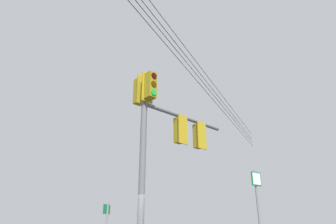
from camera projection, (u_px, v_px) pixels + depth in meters
name	position (u px, v px, depth m)	size (l,w,h in m)	color
signal_mast_assembly	(162.00, 132.00, 9.91)	(1.79, 3.88, 6.44)	slate
route_sign_secondary	(259.00, 214.00, 8.32)	(0.13, 0.40, 3.18)	slate
overhead_wire_span	(166.00, 34.00, 12.43)	(22.17, 26.22, 1.18)	black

